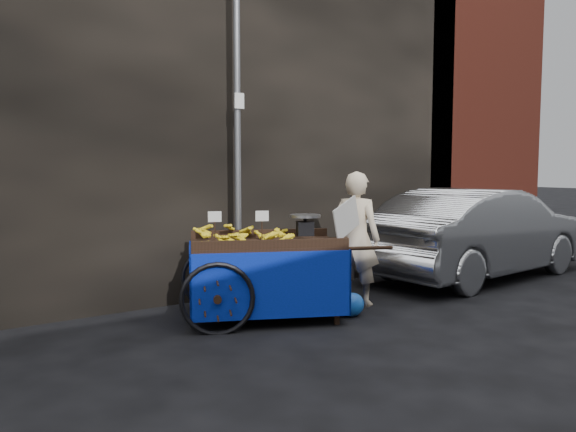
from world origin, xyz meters
TOP-DOWN VIEW (x-y plane):
  - ground at (0.00, 0.00)m, footprint 80.00×80.00m
  - building_wall at (0.39, 2.60)m, footprint 13.50×2.00m
  - street_pole at (0.30, 1.30)m, footprint 0.12×0.10m
  - banana_cart at (0.15, 0.54)m, footprint 2.40×1.80m
  - vendor at (1.40, 0.42)m, footprint 0.88×0.69m
  - plastic_bag at (1.00, 0.02)m, footprint 0.29×0.23m
  - parked_car at (4.00, 0.64)m, footprint 4.09×1.70m

SIDE VIEW (x-z plane):
  - ground at x=0.00m, z-range 0.00..0.00m
  - plastic_bag at x=1.00m, z-range 0.00..0.26m
  - parked_car at x=4.00m, z-range 0.00..1.32m
  - banana_cart at x=0.15m, z-range 0.14..1.34m
  - vendor at x=1.40m, z-range 0.00..1.58m
  - street_pole at x=0.30m, z-range 0.01..4.01m
  - building_wall at x=0.39m, z-range 0.00..5.00m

